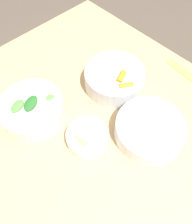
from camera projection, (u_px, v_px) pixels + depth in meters
name	position (u px, v px, depth m)	size (l,w,h in m)	color
ground_plane	(97.00, 190.00, 1.27)	(10.00, 10.00, 0.00)	#4C4238
dining_table	(98.00, 147.00, 0.74)	(1.02, 0.85, 0.75)	tan
bowl_carrots	(114.00, 78.00, 0.69)	(0.19, 0.19, 0.07)	silver
bowl_greens	(32.00, 109.00, 0.63)	(0.19, 0.19, 0.08)	silver
bowl_beans_hotdog	(149.00, 130.00, 0.61)	(0.19, 0.19, 0.06)	silver
bowl_cookies	(89.00, 138.00, 0.60)	(0.12, 0.12, 0.04)	white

